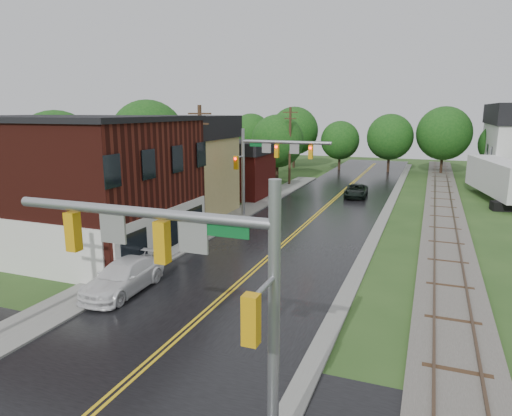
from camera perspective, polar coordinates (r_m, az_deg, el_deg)
The scene contains 19 objects.
main_road at distance 39.08m, azimuth 7.72°, elevation -0.75°, with size 10.00×90.00×0.02m, color black.
cross_road at distance 15.26m, azimuth -20.08°, elevation -23.15°, with size 60.00×9.00×0.02m, color black.
curb_right at distance 43.12m, azimuth 16.28°, elevation 0.08°, with size 0.80×70.00×0.12m, color gray.
sidewalk_left at distance 36.43m, azimuth -3.68°, elevation -1.61°, with size 2.40×50.00×0.12m, color gray.
brick_building at distance 30.94m, azimuth -22.44°, elevation 2.87°, with size 14.30×10.30×8.30m.
yellow_house at distance 38.90m, azimuth -9.57°, elevation 3.93°, with size 8.00×7.00×6.40m, color tan.
darkred_building at distance 46.52m, azimuth -2.82°, elevation 4.16°, with size 7.00×6.00×4.40m, color #3F0F0C.
railroad at distance 42.99m, azimuth 22.39°, elevation -0.24°, with size 3.20×80.00×0.30m.
traffic_signal_near at distance 11.12m, azimuth -8.23°, elevation -7.27°, with size 7.34×0.30×7.20m.
traffic_signal_far at distance 36.40m, azimuth 1.48°, elevation 6.35°, with size 7.34×0.43×7.20m.
utility_pole_b at distance 33.21m, azimuth -6.90°, elevation 5.27°, with size 1.80×0.28×9.00m.
utility_pole_c at distance 53.55m, azimuth 4.26°, elevation 7.90°, with size 1.80×0.28×9.00m.
tree_left_a at distance 40.84m, azimuth -23.49°, elevation 6.19°, with size 6.80×6.80×8.67m.
tree_left_b at distance 47.27m, azimuth -13.25°, elevation 8.27°, with size 7.60×7.60×9.69m.
tree_left_c at distance 52.29m, azimuth -4.55°, elevation 7.57°, with size 6.00×6.00×7.65m.
tree_left_e at distance 55.97m, azimuth 2.80°, elevation 8.20°, with size 6.40×6.40×8.16m.
suv_dark at distance 47.17m, azimuth 12.41°, elevation 2.09°, with size 2.14×4.63×1.29m, color black.
pickup_white at distance 23.17m, azimuth -16.27°, elevation -8.29°, with size 2.09×5.14×1.49m, color white.
semi_trailer at distance 49.69m, azimuth 28.15°, elevation 3.39°, with size 5.15×12.74×3.91m.
Camera 1 is at (8.68, -7.12, 8.64)m, focal length 32.00 mm.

